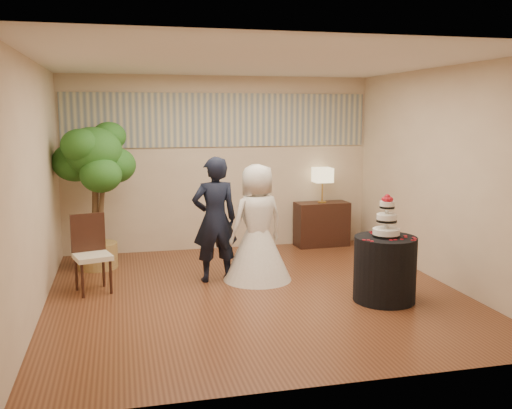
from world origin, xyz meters
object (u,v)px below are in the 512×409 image
object	(u,v)px
wedding_cake	(387,216)
side_chair	(92,254)
console	(322,224)
table_lamp	(322,185)
bride	(257,223)
ficus_tree	(95,195)
groom	(215,219)
cake_table	(385,269)

from	to	relation	value
wedding_cake	side_chair	xyz separation A→B (m)	(-3.38, 1.14, -0.55)
console	table_lamp	bearing A→B (deg)	-2.35
bride	side_chair	distance (m)	2.14
console	side_chair	world-z (taller)	side_chair
ficus_tree	side_chair	world-z (taller)	ficus_tree
console	ficus_tree	distance (m)	3.74
bride	wedding_cake	bearing A→B (deg)	118.73
console	side_chair	xyz separation A→B (m)	(-3.63, -1.74, 0.11)
bride	side_chair	bearing A→B (deg)	-16.15
wedding_cake	side_chair	size ratio (longest dim) A/B	0.52
console	groom	bearing A→B (deg)	-144.72
wedding_cake	console	xyz separation A→B (m)	(0.26, 2.89, -0.66)
groom	table_lamp	distance (m)	2.63
ficus_tree	table_lamp	bearing A→B (deg)	9.22
wedding_cake	side_chair	world-z (taller)	wedding_cake
cake_table	wedding_cake	xyz separation A→B (m)	(0.00, 0.00, 0.64)
groom	side_chair	bearing A→B (deg)	0.41
groom	console	bearing A→B (deg)	-147.15
table_lamp	groom	bearing A→B (deg)	-142.37
groom	console	xyz separation A→B (m)	(2.08, 1.60, -0.46)
groom	side_chair	distance (m)	1.60
bride	side_chair	world-z (taller)	bride
bride	ficus_tree	size ratio (longest dim) A/B	0.73
groom	console	world-z (taller)	groom
groom	bride	size ratio (longest dim) A/B	1.06
ficus_tree	wedding_cake	bearing A→B (deg)	-34.33
cake_table	wedding_cake	distance (m)	0.64
cake_table	console	xyz separation A→B (m)	(0.26, 2.89, -0.02)
bride	table_lamp	size ratio (longest dim) A/B	2.68
bride	console	distance (m)	2.31
groom	ficus_tree	bearing A→B (deg)	-37.93
ficus_tree	side_chair	distance (m)	1.29
bride	cake_table	xyz separation A→B (m)	(1.26, -1.20, -0.39)
table_lamp	ficus_tree	world-z (taller)	ficus_tree
bride	table_lamp	distance (m)	2.28
cake_table	ficus_tree	world-z (taller)	ficus_tree
console	table_lamp	world-z (taller)	table_lamp
groom	console	distance (m)	2.66
cake_table	table_lamp	size ratio (longest dim) A/B	1.34
table_lamp	ficus_tree	bearing A→B (deg)	-170.78
side_chair	wedding_cake	bearing A→B (deg)	-34.47
bride	wedding_cake	size ratio (longest dim) A/B	3.07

